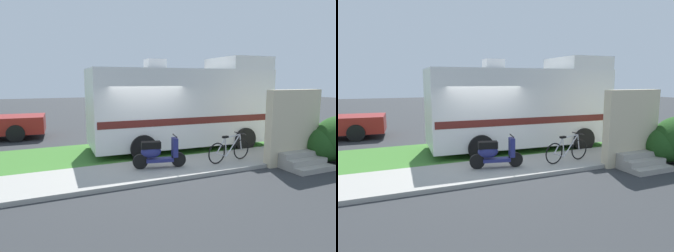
% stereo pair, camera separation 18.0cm
% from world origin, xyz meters
% --- Properties ---
extents(ground_plane, '(80.00, 80.00, 0.00)m').
position_xyz_m(ground_plane, '(0.00, 0.00, 0.00)').
color(ground_plane, '#2D3033').
extents(sidewalk, '(24.00, 2.00, 0.12)m').
position_xyz_m(sidewalk, '(0.00, -1.20, 0.06)').
color(sidewalk, '#9E9B93').
rests_on(sidewalk, ground).
extents(grass_strip, '(24.00, 3.40, 0.08)m').
position_xyz_m(grass_strip, '(0.00, 1.50, 0.04)').
color(grass_strip, '#3D752D').
rests_on(grass_strip, ground).
extents(motorhome_rv, '(7.03, 2.88, 3.60)m').
position_xyz_m(motorhome_rv, '(1.90, 1.22, 1.72)').
color(motorhome_rv, silver).
rests_on(motorhome_rv, ground).
extents(scooter, '(1.58, 0.60, 0.97)m').
position_xyz_m(scooter, '(-0.15, -1.20, 0.58)').
color(scooter, black).
rests_on(scooter, ground).
extents(bicycle, '(1.71, 0.52, 0.89)m').
position_xyz_m(bicycle, '(2.21, -1.47, 0.50)').
color(bicycle, black).
rests_on(bicycle, ground).
extents(porch_steps, '(2.00, 1.26, 2.40)m').
position_xyz_m(porch_steps, '(4.11, -2.29, 0.97)').
color(porch_steps, '#9E998E').
rests_on(porch_steps, ground).
extents(bottle_green, '(0.06, 0.06, 0.24)m').
position_xyz_m(bottle_green, '(4.77, -1.20, 0.22)').
color(bottle_green, '#B2B2B7').
rests_on(bottle_green, ground).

